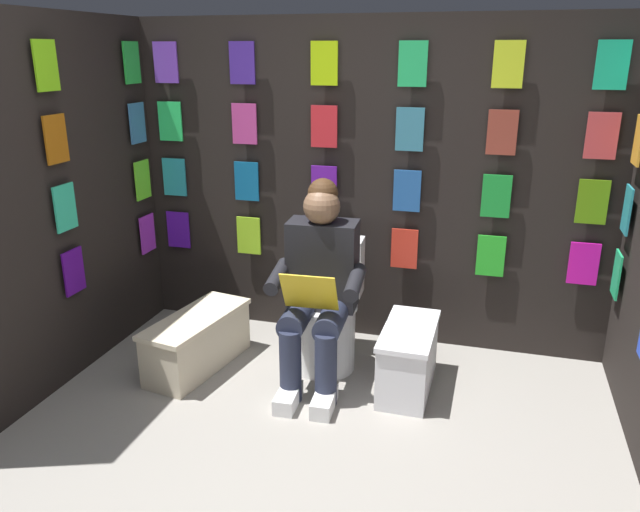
# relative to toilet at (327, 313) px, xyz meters

# --- Properties ---
(display_wall_back) EXTENTS (3.19, 0.14, 2.08)m
(display_wall_back) POSITION_rel_toilet_xyz_m (-0.13, -0.50, 0.72)
(display_wall_back) COLOR black
(display_wall_back) RESTS_ON ground
(display_wall_right) EXTENTS (0.14, 1.98, 2.08)m
(display_wall_right) POSITION_rel_toilet_xyz_m (1.46, 0.54, 0.72)
(display_wall_right) COLOR black
(display_wall_right) RESTS_ON ground
(toilet) EXTENTS (0.41, 0.56, 0.77)m
(toilet) POSITION_rel_toilet_xyz_m (0.00, 0.00, 0.00)
(toilet) COLOR white
(toilet) RESTS_ON ground
(person_reading) EXTENTS (0.54, 0.70, 1.19)m
(person_reading) POSITION_rel_toilet_xyz_m (-0.01, 0.23, 0.27)
(person_reading) COLOR black
(person_reading) RESTS_ON ground
(comic_longbox_near) EXTENTS (0.29, 0.61, 0.38)m
(comic_longbox_near) POSITION_rel_toilet_xyz_m (-0.54, 0.19, -0.13)
(comic_longbox_near) COLOR silver
(comic_longbox_near) RESTS_ON ground
(comic_longbox_far) EXTENTS (0.43, 0.81, 0.34)m
(comic_longbox_far) POSITION_rel_toilet_xyz_m (0.74, 0.29, -0.16)
(comic_longbox_far) COLOR beige
(comic_longbox_far) RESTS_ON ground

